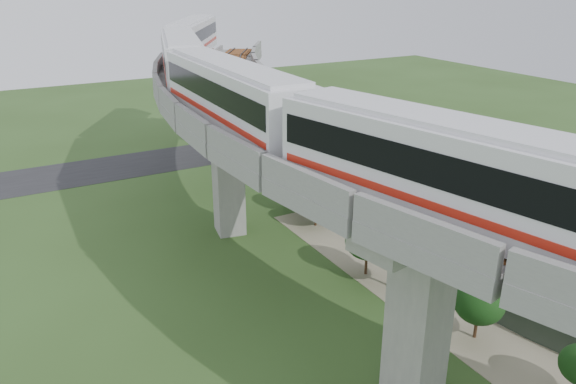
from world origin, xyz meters
name	(u,v)px	position (x,y,z in m)	size (l,w,h in m)	color
ground	(285,298)	(0.00, 0.00, 0.00)	(160.00, 160.00, 0.00)	#2E481D
dirt_lot	(476,258)	(14.00, -2.00, 0.02)	(18.00, 26.00, 0.04)	gray
asphalt_road	(147,162)	(0.00, 30.00, 0.01)	(60.00, 8.00, 0.03)	#232326
viaduct	(343,146)	(3.84, 0.00, 9.05)	(19.58, 73.98, 11.40)	#99968E
metro_train	(235,73)	(0.97, 8.59, 12.31)	(15.22, 60.66, 3.64)	silver
fence	(410,251)	(9.75, 0.00, 0.75)	(3.87, 38.73, 1.50)	#2D382D
tree_0	(283,147)	(11.67, 21.71, 2.17)	(3.03, 3.03, 3.46)	#382314
tree_1	(281,162)	(9.26, 17.68, 2.13)	(1.88, 1.88, 2.94)	#382314
tree_2	(302,185)	(7.60, 11.02, 2.31)	(2.91, 2.91, 3.55)	#382314
tree_3	(316,204)	(7.12, 8.04, 1.82)	(2.85, 2.85, 3.03)	#382314
tree_4	(367,241)	(6.01, -0.02, 2.45)	(2.90, 2.90, 3.68)	#382314
tree_5	(392,253)	(6.41, -1.99, 2.39)	(2.28, 2.28, 3.37)	#382314
tree_6	(479,303)	(7.05, -8.48, 2.20)	(2.69, 2.69, 3.35)	#382314
car_white	(449,273)	(9.92, -3.48, 0.72)	(1.59, 3.96, 1.35)	white
car_red	(482,219)	(18.52, 1.71, 0.56)	(1.10, 3.15, 1.04)	red
car_dark	(397,207)	(14.25, 6.84, 0.57)	(1.48, 3.63, 1.05)	black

